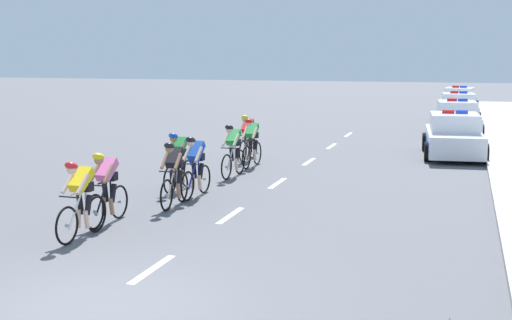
{
  "coord_description": "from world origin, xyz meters",
  "views": [
    {
      "loc": [
        4.78,
        -8.28,
        3.49
      ],
      "look_at": [
        0.3,
        6.75,
        1.1
      ],
      "focal_mm": 49.11,
      "sensor_mm": 36.0,
      "label": 1
    }
  ],
  "objects_px": {
    "cyclist_fifth": "(196,166)",
    "police_car_third": "(458,109)",
    "police_car_nearest": "(454,137)",
    "cyclist_sixth": "(233,150)",
    "cyclist_third": "(174,173)",
    "cyclist_eighth": "(248,137)",
    "cyclist_fourth": "(178,160)",
    "cyclist_lead": "(81,198)",
    "cyclist_seventh": "(252,142)",
    "police_car_second": "(456,120)",
    "police_car_furthest": "(459,101)",
    "cyclist_second": "(106,187)"
  },
  "relations": [
    {
      "from": "cyclist_eighth",
      "to": "police_car_third",
      "type": "xyz_separation_m",
      "value": [
        6.47,
        15.59,
        -0.11
      ]
    },
    {
      "from": "cyclist_lead",
      "to": "cyclist_fourth",
      "type": "height_order",
      "value": "same"
    },
    {
      "from": "cyclist_lead",
      "to": "cyclist_third",
      "type": "bearing_deg",
      "value": 79.34
    },
    {
      "from": "cyclist_third",
      "to": "cyclist_fifth",
      "type": "height_order",
      "value": "same"
    },
    {
      "from": "cyclist_fourth",
      "to": "police_car_furthest",
      "type": "relative_size",
      "value": 0.38
    },
    {
      "from": "cyclist_fourth",
      "to": "police_car_nearest",
      "type": "bearing_deg",
      "value": 51.37
    },
    {
      "from": "police_car_furthest",
      "to": "police_car_third",
      "type": "bearing_deg",
      "value": -89.97
    },
    {
      "from": "cyclist_third",
      "to": "police_car_third",
      "type": "height_order",
      "value": "police_car_third"
    },
    {
      "from": "cyclist_third",
      "to": "cyclist_fifth",
      "type": "distance_m",
      "value": 1.15
    },
    {
      "from": "cyclist_lead",
      "to": "cyclist_second",
      "type": "distance_m",
      "value": 1.17
    },
    {
      "from": "police_car_nearest",
      "to": "police_car_second",
      "type": "height_order",
      "value": "same"
    },
    {
      "from": "cyclist_lead",
      "to": "cyclist_fifth",
      "type": "xyz_separation_m",
      "value": [
        0.66,
        4.25,
        0.0
      ]
    },
    {
      "from": "cyclist_second",
      "to": "cyclist_third",
      "type": "distance_m",
      "value": 2.05
    },
    {
      "from": "police_car_third",
      "to": "cyclist_lead",
      "type": "bearing_deg",
      "value": -104.29
    },
    {
      "from": "cyclist_fifth",
      "to": "police_car_second",
      "type": "distance_m",
      "value": 16.52
    },
    {
      "from": "cyclist_second",
      "to": "cyclist_seventh",
      "type": "distance_m",
      "value": 7.93
    },
    {
      "from": "cyclist_third",
      "to": "cyclist_sixth",
      "type": "relative_size",
      "value": 1.0
    },
    {
      "from": "cyclist_fifth",
      "to": "cyclist_seventh",
      "type": "relative_size",
      "value": 1.0
    },
    {
      "from": "cyclist_sixth",
      "to": "police_car_nearest",
      "type": "bearing_deg",
      "value": 45.32
    },
    {
      "from": "cyclist_sixth",
      "to": "police_car_second",
      "type": "height_order",
      "value": "police_car_second"
    },
    {
      "from": "cyclist_fifth",
      "to": "police_car_third",
      "type": "height_order",
      "value": "police_car_third"
    },
    {
      "from": "police_car_nearest",
      "to": "police_car_furthest",
      "type": "bearing_deg",
      "value": 90.01
    },
    {
      "from": "cyclist_lead",
      "to": "cyclist_third",
      "type": "distance_m",
      "value": 3.15
    },
    {
      "from": "cyclist_fifth",
      "to": "police_car_furthest",
      "type": "bearing_deg",
      "value": 77.98
    },
    {
      "from": "police_car_nearest",
      "to": "cyclist_sixth",
      "type": "bearing_deg",
      "value": -134.68
    },
    {
      "from": "cyclist_seventh",
      "to": "cyclist_sixth",
      "type": "bearing_deg",
      "value": -89.57
    },
    {
      "from": "cyclist_seventh",
      "to": "cyclist_eighth",
      "type": "height_order",
      "value": "same"
    },
    {
      "from": "cyclist_fifth",
      "to": "cyclist_eighth",
      "type": "bearing_deg",
      "value": 95.13
    },
    {
      "from": "cyclist_eighth",
      "to": "cyclist_fourth",
      "type": "bearing_deg",
      "value": -91.95
    },
    {
      "from": "police_car_nearest",
      "to": "cyclist_lead",
      "type": "bearing_deg",
      "value": -116.5
    },
    {
      "from": "cyclist_fourth",
      "to": "police_car_second",
      "type": "height_order",
      "value": "police_car_second"
    },
    {
      "from": "police_car_nearest",
      "to": "police_car_third",
      "type": "relative_size",
      "value": 1.0
    },
    {
      "from": "cyclist_third",
      "to": "police_car_third",
      "type": "relative_size",
      "value": 0.38
    },
    {
      "from": "cyclist_second",
      "to": "cyclist_sixth",
      "type": "bearing_deg",
      "value": 83.08
    },
    {
      "from": "cyclist_lead",
      "to": "cyclist_fourth",
      "type": "distance_m",
      "value": 4.89
    },
    {
      "from": "cyclist_lead",
      "to": "cyclist_sixth",
      "type": "bearing_deg",
      "value": 84.93
    },
    {
      "from": "cyclist_second",
      "to": "cyclist_sixth",
      "type": "xyz_separation_m",
      "value": [
        0.73,
        6.03,
        0.0
      ]
    },
    {
      "from": "cyclist_fifth",
      "to": "cyclist_seventh",
      "type": "xyz_separation_m",
      "value": [
        -0.03,
        4.81,
        0.0
      ]
    },
    {
      "from": "cyclist_fifth",
      "to": "cyclist_sixth",
      "type": "height_order",
      "value": "same"
    },
    {
      "from": "cyclist_eighth",
      "to": "police_car_furthest",
      "type": "height_order",
      "value": "police_car_furthest"
    },
    {
      "from": "police_car_nearest",
      "to": "police_car_furthest",
      "type": "distance_m",
      "value": 18.87
    },
    {
      "from": "cyclist_eighth",
      "to": "police_car_nearest",
      "type": "bearing_deg",
      "value": 24.54
    },
    {
      "from": "cyclist_third",
      "to": "cyclist_lead",
      "type": "bearing_deg",
      "value": -100.66
    },
    {
      "from": "cyclist_third",
      "to": "cyclist_fourth",
      "type": "height_order",
      "value": "same"
    },
    {
      "from": "cyclist_sixth",
      "to": "police_car_furthest",
      "type": "xyz_separation_m",
      "value": [
        5.94,
        24.88,
        -0.11
      ]
    },
    {
      "from": "cyclist_second",
      "to": "police_car_nearest",
      "type": "bearing_deg",
      "value": 60.99
    },
    {
      "from": "cyclist_seventh",
      "to": "police_car_third",
      "type": "distance_m",
      "value": 17.81
    },
    {
      "from": "cyclist_fifth",
      "to": "cyclist_eighth",
      "type": "relative_size",
      "value": 1.0
    },
    {
      "from": "cyclist_lead",
      "to": "cyclist_eighth",
      "type": "height_order",
      "value": "same"
    },
    {
      "from": "cyclist_third",
      "to": "police_car_nearest",
      "type": "distance_m",
      "value": 11.76
    }
  ]
}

